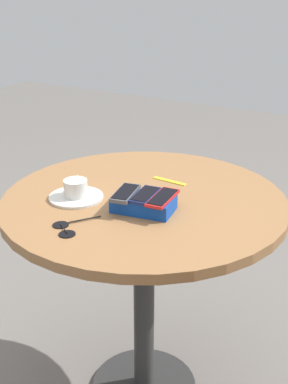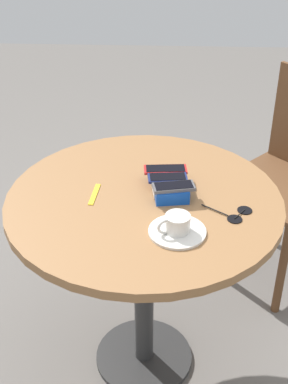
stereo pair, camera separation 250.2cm
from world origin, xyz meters
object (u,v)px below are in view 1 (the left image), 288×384
phone_box (144,204)px  sunglasses (66,228)px  phone_navy (145,195)px  phone_gray (125,193)px  lanyard_strap (170,181)px  saucer (76,197)px  phone_red (163,198)px  coffee_cup (76,187)px  round_table (144,234)px

phone_box → sunglasses: (0.13, 0.21, -0.02)m
phone_navy → sunglasses: bearing=58.9°
phone_gray → lanyard_strap: bearing=-94.3°
phone_box → saucer: phone_box is taller
phone_box → phone_gray: 0.06m
phone_red → phone_gray: phone_gray is taller
coffee_cup → phone_navy: bearing=-172.9°
saucer → lanyard_strap: saucer is taller
phone_navy → coffee_cup: 0.23m
saucer → coffee_cup: size_ratio=1.75×
phone_red → phone_gray: (0.11, 0.03, 0.00)m
phone_red → phone_gray: bearing=13.8°
phone_red → saucer: 0.29m
lanyard_strap → sunglasses: sunglasses is taller
saucer → phone_red: bearing=-172.2°
round_table → saucer: saucer is taller
round_table → phone_red: bearing=146.2°
phone_gray → sunglasses: (0.07, 0.19, -0.05)m
phone_box → sunglasses: size_ratio=1.22×
coffee_cup → lanyard_strap: (-0.19, -0.26, -0.03)m
saucer → coffee_cup: bearing=-63.0°
phone_red → saucer: bearing=7.8°
phone_navy → sunglasses: size_ratio=0.85×
phone_gray → coffee_cup: coffee_cup is taller
round_table → lanyard_strap: 0.20m
round_table → sunglasses: (0.08, 0.29, 0.13)m
phone_navy → saucer: phone_navy is taller
round_table → lanyard_strap: size_ratio=7.22×
round_table → sunglasses: bearing=73.7°
lanyard_strap → phone_navy: bearing=99.0°
phone_navy → lanyard_strap: size_ratio=1.07×
round_table → sunglasses: size_ratio=5.73×
sunglasses → phone_box: bearing=-121.4°
phone_box → phone_gray: phone_gray is taller
phone_red → sunglasses: 0.29m
round_table → saucer: (0.18, 0.10, 0.13)m
phone_gray → coffee_cup: size_ratio=1.44×
round_table → phone_gray: phone_gray is taller
phone_box → lanyard_strap: (0.03, -0.24, -0.02)m
phone_box → phone_navy: bearing=-109.5°
phone_gray → coffee_cup: bearing=3.0°
round_table → phone_red: (-0.10, 0.07, 0.17)m
phone_gray → saucer: phone_gray is taller
phone_gray → saucer: (0.17, 0.01, -0.04)m
phone_navy → coffee_cup: (0.23, 0.03, -0.01)m
lanyard_strap → phone_gray: bearing=85.7°
saucer → lanyard_strap: size_ratio=1.37×
saucer → coffee_cup: 0.03m
round_table → phone_box: size_ratio=4.69×
round_table → coffee_cup: (0.18, 0.10, 0.16)m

